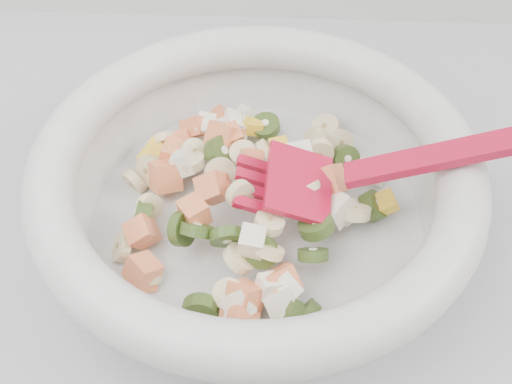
{
  "coord_description": "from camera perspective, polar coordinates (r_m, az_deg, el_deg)",
  "views": [
    {
      "loc": [
        0.01,
        1.07,
        1.32
      ],
      "look_at": [
        -0.0,
        1.41,
        0.95
      ],
      "focal_mm": 45.0,
      "sensor_mm": 36.0,
      "label": 1
    }
  ],
  "objects": [
    {
      "name": "mixing_bowl",
      "position": [
        0.5,
        0.01,
        0.54
      ],
      "size": [
        0.44,
        0.35,
        0.15
      ],
      "color": "#BABAB8",
      "rests_on": "counter"
    }
  ]
}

